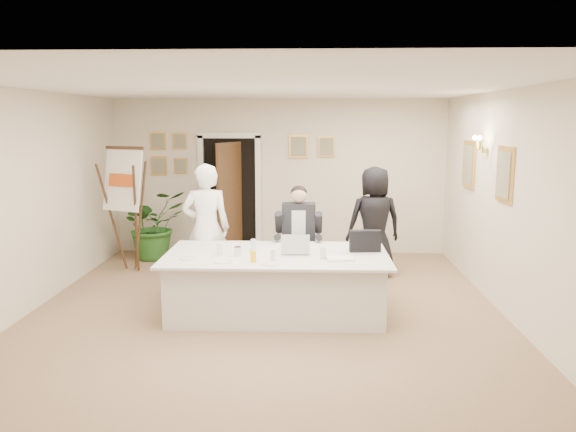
% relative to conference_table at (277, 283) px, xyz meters
% --- Properties ---
extents(floor, '(7.00, 7.00, 0.00)m').
position_rel_conference_table_xyz_m(floor, '(-0.14, -0.13, -0.39)').
color(floor, brown).
rests_on(floor, ground).
extents(ceiling, '(6.00, 7.00, 0.02)m').
position_rel_conference_table_xyz_m(ceiling, '(-0.14, -0.13, 2.41)').
color(ceiling, white).
rests_on(ceiling, wall_back).
extents(wall_back, '(6.00, 0.10, 2.80)m').
position_rel_conference_table_xyz_m(wall_back, '(-0.14, 3.37, 1.01)').
color(wall_back, beige).
rests_on(wall_back, floor).
extents(wall_front, '(6.00, 0.10, 2.80)m').
position_rel_conference_table_xyz_m(wall_front, '(-0.14, -3.63, 1.01)').
color(wall_front, beige).
rests_on(wall_front, floor).
extents(wall_left, '(0.10, 7.00, 2.80)m').
position_rel_conference_table_xyz_m(wall_left, '(-3.14, -0.13, 1.01)').
color(wall_left, beige).
rests_on(wall_left, floor).
extents(wall_right, '(0.10, 7.00, 2.80)m').
position_rel_conference_table_xyz_m(wall_right, '(2.86, -0.13, 1.01)').
color(wall_right, beige).
rests_on(wall_right, floor).
extents(doorway, '(1.14, 0.86, 2.20)m').
position_rel_conference_table_xyz_m(doorway, '(-1.03, 3.19, 0.65)').
color(doorway, black).
rests_on(doorway, floor).
extents(pictures_back_wall, '(3.40, 0.06, 0.80)m').
position_rel_conference_table_xyz_m(pictures_back_wall, '(-0.94, 3.34, 1.46)').
color(pictures_back_wall, gold).
rests_on(pictures_back_wall, wall_back).
extents(pictures_right_wall, '(0.06, 2.20, 0.80)m').
position_rel_conference_table_xyz_m(pictures_right_wall, '(2.83, 1.07, 1.36)').
color(pictures_right_wall, gold).
rests_on(pictures_right_wall, wall_right).
extents(wall_sconce, '(0.20, 0.30, 0.24)m').
position_rel_conference_table_xyz_m(wall_sconce, '(2.76, 1.07, 1.71)').
color(wall_sconce, gold).
rests_on(wall_sconce, wall_right).
extents(conference_table, '(2.77, 1.48, 0.78)m').
position_rel_conference_table_xyz_m(conference_table, '(0.00, 0.00, 0.00)').
color(conference_table, silver).
rests_on(conference_table, floor).
extents(seated_man, '(0.68, 0.72, 1.52)m').
position_rel_conference_table_xyz_m(seated_man, '(0.26, 1.08, 0.37)').
color(seated_man, black).
rests_on(seated_man, floor).
extents(flip_chart, '(0.71, 0.55, 1.97)m').
position_rel_conference_table_xyz_m(flip_chart, '(-2.47, 1.93, 0.52)').
color(flip_chart, '#351C10').
rests_on(flip_chart, floor).
extents(standing_man, '(0.73, 0.55, 1.83)m').
position_rel_conference_table_xyz_m(standing_man, '(-1.04, 0.90, 0.52)').
color(standing_man, white).
rests_on(standing_man, floor).
extents(standing_woman, '(0.93, 0.69, 1.72)m').
position_rel_conference_table_xyz_m(standing_woman, '(1.41, 1.79, 0.47)').
color(standing_woman, black).
rests_on(standing_woman, floor).
extents(potted_palm, '(1.44, 1.43, 1.21)m').
position_rel_conference_table_xyz_m(potted_palm, '(-2.33, 2.80, 0.21)').
color(potted_palm, '#24561C').
rests_on(potted_palm, floor).
extents(laptop, '(0.36, 0.38, 0.28)m').
position_rel_conference_table_xyz_m(laptop, '(0.24, 0.05, 0.52)').
color(laptop, '#B7BABC').
rests_on(laptop, conference_table).
extents(laptop_bag, '(0.40, 0.14, 0.27)m').
position_rel_conference_table_xyz_m(laptop_bag, '(1.11, 0.16, 0.52)').
color(laptop_bag, black).
rests_on(laptop_bag, conference_table).
extents(paper_stack, '(0.35, 0.27, 0.03)m').
position_rel_conference_table_xyz_m(paper_stack, '(0.77, -0.28, 0.40)').
color(paper_stack, white).
rests_on(paper_stack, conference_table).
extents(plate_left, '(0.27, 0.27, 0.01)m').
position_rel_conference_table_xyz_m(plate_left, '(-1.05, -0.30, 0.39)').
color(plate_left, white).
rests_on(plate_left, conference_table).
extents(plate_mid, '(0.29, 0.29, 0.01)m').
position_rel_conference_table_xyz_m(plate_mid, '(-0.60, -0.44, 0.39)').
color(plate_mid, white).
rests_on(plate_mid, conference_table).
extents(plate_near, '(0.23, 0.23, 0.01)m').
position_rel_conference_table_xyz_m(plate_near, '(-0.04, -0.53, 0.39)').
color(plate_near, white).
rests_on(plate_near, conference_table).
extents(glass_a, '(0.07, 0.07, 0.14)m').
position_rel_conference_table_xyz_m(glass_a, '(-0.70, -0.09, 0.45)').
color(glass_a, silver).
rests_on(glass_a, conference_table).
extents(glass_b, '(0.06, 0.06, 0.14)m').
position_rel_conference_table_xyz_m(glass_b, '(-0.02, -0.38, 0.45)').
color(glass_b, silver).
rests_on(glass_b, conference_table).
extents(glass_c, '(0.07, 0.07, 0.14)m').
position_rel_conference_table_xyz_m(glass_c, '(0.57, -0.25, 0.45)').
color(glass_c, silver).
rests_on(glass_c, conference_table).
extents(glass_d, '(0.07, 0.07, 0.14)m').
position_rel_conference_table_xyz_m(glass_d, '(-0.31, 0.19, 0.45)').
color(glass_d, silver).
rests_on(glass_d, conference_table).
extents(oj_glass, '(0.09, 0.09, 0.13)m').
position_rel_conference_table_xyz_m(oj_glass, '(-0.25, -0.43, 0.45)').
color(oj_glass, yellow).
rests_on(oj_glass, conference_table).
extents(steel_jug, '(0.10, 0.10, 0.11)m').
position_rel_conference_table_xyz_m(steel_jug, '(-0.47, -0.12, 0.44)').
color(steel_jug, silver).
rests_on(steel_jug, conference_table).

